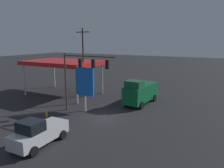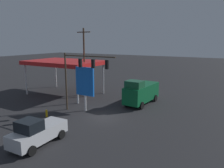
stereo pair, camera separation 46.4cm
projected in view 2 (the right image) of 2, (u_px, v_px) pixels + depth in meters
name	position (u px, v px, depth m)	size (l,w,h in m)	color
ground_plane	(103.00, 117.00, 25.13)	(200.00, 200.00, 0.00)	#262628
traffic_signal_assembly	(82.00, 69.00, 25.64)	(7.15, 0.43, 7.22)	#473828
utility_pole	(84.00, 61.00, 33.30)	(2.40, 0.26, 10.50)	#473828
gas_station_canopy	(64.00, 63.00, 35.14)	(11.78, 7.97, 5.50)	red
price_sign	(85.00, 82.00, 26.77)	(2.59, 0.27, 5.51)	silver
sedan_far	(146.00, 88.00, 35.92)	(2.31, 4.52, 1.93)	silver
delivery_truck	(141.00, 92.00, 30.05)	(2.93, 6.94, 3.58)	#0C592D
pickup_parked	(37.00, 132.00, 18.35)	(2.38, 5.26, 2.40)	silver
fire_hydrant	(47.00, 113.00, 25.18)	(0.24, 0.24, 0.88)	gold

